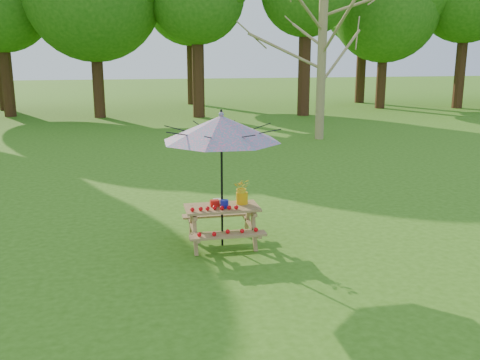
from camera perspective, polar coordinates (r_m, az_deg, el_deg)
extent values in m
plane|color=#346713|center=(7.13, 22.79, -13.64)|extent=(120.00, 120.00, 0.00)
cylinder|color=olive|center=(19.76, 8.69, 11.83)|extent=(0.43, 0.43, 5.20)
cube|color=olive|center=(8.74, -1.93, -2.96)|extent=(1.20, 0.62, 0.04)
cube|color=olive|center=(8.31, -1.27, -5.93)|extent=(1.20, 0.22, 0.04)
cube|color=olive|center=(9.34, -2.49, -3.73)|extent=(1.20, 0.22, 0.04)
cylinder|color=black|center=(8.62, -1.95, 0.07)|extent=(0.04, 0.04, 2.25)
cone|color=teal|center=(8.46, -2.00, 5.51)|extent=(2.54, 2.54, 0.41)
sphere|color=teal|center=(8.44, -2.01, 7.03)|extent=(0.08, 0.08, 0.08)
cube|color=red|center=(8.74, -2.73, -2.48)|extent=(0.14, 0.12, 0.10)
cylinder|color=#121999|center=(8.64, -1.66, -2.57)|extent=(0.13, 0.13, 0.13)
cube|color=beige|center=(8.92, -2.41, -2.26)|extent=(0.13, 0.13, 0.07)
cylinder|color=#EFAA0C|center=(8.86, 0.22, -1.94)|extent=(0.19, 0.19, 0.19)
imported|color=yellow|center=(8.81, 0.22, -0.79)|extent=(0.30, 0.27, 0.29)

